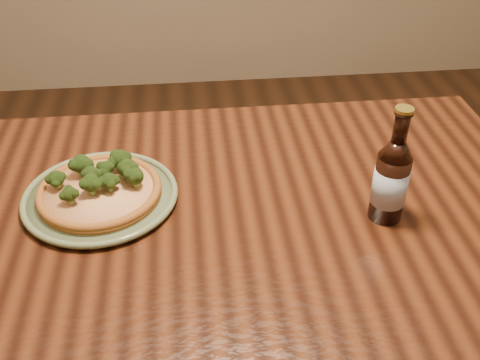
{
  "coord_description": "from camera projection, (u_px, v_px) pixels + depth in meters",
  "views": [
    {
      "loc": [
        0.06,
        -0.75,
        1.46
      ],
      "look_at": [
        0.15,
        0.13,
        0.82
      ],
      "focal_mm": 42.0,
      "sensor_mm": 36.0,
      "label": 1
    }
  ],
  "objects": [
    {
      "name": "beer_bottle",
      "position": [
        391.0,
        179.0,
        1.06
      ],
      "size": [
        0.07,
        0.07,
        0.24
      ],
      "rotation": [
        0.0,
        0.0,
        0.42
      ],
      "color": "black",
      "rests_on": "table"
    },
    {
      "name": "pizza",
      "position": [
        100.0,
        188.0,
        1.14
      ],
      "size": [
        0.25,
        0.25,
        0.07
      ],
      "rotation": [
        0.0,
        0.0,
        -0.13
      ],
      "color": "brown",
      "rests_on": "plate"
    },
    {
      "name": "plate",
      "position": [
        101.0,
        196.0,
        1.15
      ],
      "size": [
        0.32,
        0.32,
        0.02
      ],
      "rotation": [
        0.0,
        0.0,
        -0.24
      ],
      "color": "#616E4C",
      "rests_on": "table"
    },
    {
      "name": "table",
      "position": [
        169.0,
        257.0,
        1.15
      ],
      "size": [
        1.6,
        0.9,
        0.75
      ],
      "color": "#3F1D0D",
      "rests_on": "ground"
    }
  ]
}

